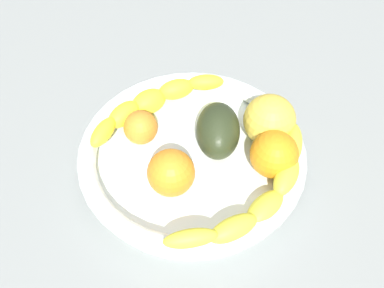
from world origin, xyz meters
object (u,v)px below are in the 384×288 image
orange_front (171,173)px  apple_yellow (269,120)px  avocado_dark (219,131)px  fruit_bowl (192,155)px  banana_draped_right (259,200)px  orange_mid_left (141,127)px  orange_mid_right (274,154)px  banana_draped_left (152,103)px

orange_front → apple_yellow: bearing=179.7°
apple_yellow → avocado_dark: size_ratio=0.80×
fruit_bowl → avocado_dark: avocado_dark is taller
banana_draped_right → apple_yellow: apple_yellow is taller
orange_mid_left → orange_mid_right: size_ratio=0.75×
banana_draped_right → orange_front: size_ratio=4.13×
orange_front → banana_draped_right: bearing=128.3°
avocado_dark → fruit_bowl: bearing=-2.9°
orange_front → orange_mid_right: orange_mid_right is taller
apple_yellow → banana_draped_left: bearing=-48.5°
banana_draped_left → orange_front: bearing=71.0°
banana_draped_left → avocado_dark: (-4.87, 10.77, 0.68)cm
fruit_bowl → orange_mid_right: bearing=136.4°
orange_front → orange_mid_right: bearing=159.1°
banana_draped_right → avocado_dark: avocado_dark is taller
banana_draped_right → avocado_dark: 12.01cm
fruit_bowl → banana_draped_right: size_ratio=1.22×
orange_mid_left → avocado_dark: size_ratio=0.53×
orange_mid_right → avocado_dark: bearing=-63.3°
banana_draped_right → orange_front: (7.35, -9.29, 0.60)cm
banana_draped_left → avocado_dark: bearing=114.3°
orange_mid_right → apple_yellow: 5.91cm
fruit_bowl → orange_mid_left: 8.48cm
fruit_bowl → orange_front: 6.34cm
fruit_bowl → orange_mid_right: (-8.21, 7.82, 2.79)cm
orange_front → orange_mid_left: size_ratio=1.28×
orange_front → orange_mid_left: orange_front is taller
banana_draped_left → apple_yellow: (-11.85, 13.39, 1.31)cm
banana_draped_left → apple_yellow: 17.93cm
fruit_bowl → banana_draped_left: bearing=-87.4°
fruit_bowl → orange_mid_right: 11.67cm
banana_draped_left → orange_mid_right: orange_mid_right is taller
banana_draped_right → avocado_dark: size_ratio=2.81×
banana_draped_left → apple_yellow: apple_yellow is taller
banana_draped_right → orange_mid_right: bearing=-144.5°
banana_draped_right → orange_mid_right: orange_mid_right is taller
orange_mid_left → banana_draped_left: bearing=-137.5°
banana_draped_left → avocado_dark: 11.84cm
banana_draped_left → orange_front: (4.58, 13.30, 0.74)cm
orange_front → apple_yellow: apple_yellow is taller
avocado_dark → apple_yellow: bearing=159.4°
orange_mid_left → banana_draped_right: bearing=109.1°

